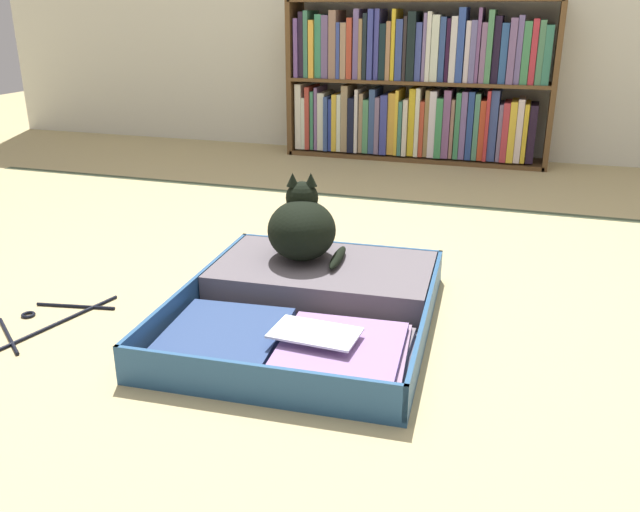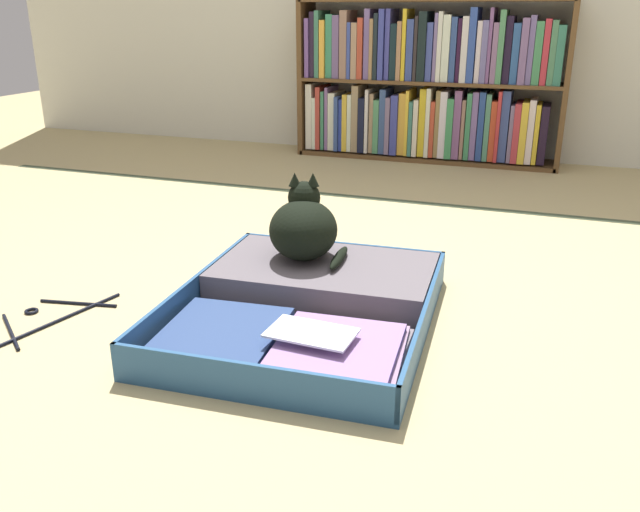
# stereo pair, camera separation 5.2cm
# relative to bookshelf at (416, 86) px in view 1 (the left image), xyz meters

# --- Properties ---
(ground_plane) EXTENTS (10.00, 10.00, 0.00)m
(ground_plane) POSITION_rel_bookshelf_xyz_m (0.22, -2.25, -0.44)
(ground_plane) COLOR tan
(tatami_border) EXTENTS (4.80, 0.05, 0.00)m
(tatami_border) POSITION_rel_bookshelf_xyz_m (0.22, -0.97, -0.43)
(tatami_border) COLOR #3D4A35
(tatami_border) RESTS_ON ground_plane
(bookshelf) EXTENTS (1.56, 0.26, 0.92)m
(bookshelf) POSITION_rel_bookshelf_xyz_m (0.00, 0.00, 0.00)
(bookshelf) COLOR brown
(bookshelf) RESTS_ON ground_plane
(open_suitcase) EXTENTS (0.76, 0.91, 0.11)m
(open_suitcase) POSITION_rel_bookshelf_xyz_m (0.11, -2.28, -0.39)
(open_suitcase) COLOR #254F7C
(open_suitcase) RESTS_ON ground_plane
(black_cat) EXTENTS (0.29, 0.32, 0.27)m
(black_cat) POSITION_rel_bookshelf_xyz_m (0.01, -2.08, -0.23)
(black_cat) COLOR black
(black_cat) RESTS_ON open_suitcase
(clothes_hanger) EXTENTS (0.28, 0.45, 0.01)m
(clothes_hanger) POSITION_rel_bookshelf_xyz_m (-0.61, -2.57, -0.43)
(clothes_hanger) COLOR black
(clothes_hanger) RESTS_ON ground_plane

